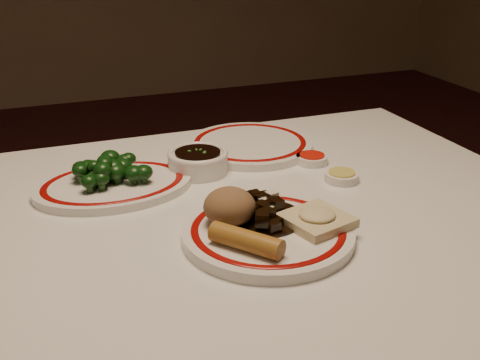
% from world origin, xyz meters
% --- Properties ---
extents(dining_table, '(1.20, 0.90, 0.75)m').
position_xyz_m(dining_table, '(0.00, 0.00, 0.66)').
color(dining_table, white).
rests_on(dining_table, ground).
extents(main_plate, '(0.34, 0.34, 0.02)m').
position_xyz_m(main_plate, '(0.05, -0.09, 0.76)').
color(main_plate, white).
rests_on(main_plate, dining_table).
extents(rice_mound, '(0.08, 0.08, 0.06)m').
position_xyz_m(rice_mound, '(-0.00, -0.05, 0.80)').
color(rice_mound, brown).
rests_on(rice_mound, main_plate).
extents(spring_roll, '(0.09, 0.11, 0.03)m').
position_xyz_m(spring_roll, '(-0.01, -0.14, 0.78)').
color(spring_roll, '#A27128').
rests_on(spring_roll, main_plate).
extents(fried_wonton, '(0.11, 0.11, 0.03)m').
position_xyz_m(fried_wonton, '(0.12, -0.10, 0.78)').
color(fried_wonton, beige).
rests_on(fried_wonton, main_plate).
extents(stirfry_heap, '(0.13, 0.13, 0.03)m').
position_xyz_m(stirfry_heap, '(0.05, -0.05, 0.78)').
color(stirfry_heap, black).
rests_on(stirfry_heap, main_plate).
extents(broccoli_plate, '(0.30, 0.26, 0.02)m').
position_xyz_m(broccoli_plate, '(-0.14, 0.18, 0.76)').
color(broccoli_plate, white).
rests_on(broccoli_plate, dining_table).
extents(broccoli_pile, '(0.14, 0.11, 0.05)m').
position_xyz_m(broccoli_pile, '(-0.14, 0.19, 0.79)').
color(broccoli_pile, '#23471C').
rests_on(broccoli_pile, broccoli_plate).
extents(soy_bowl, '(0.12, 0.12, 0.04)m').
position_xyz_m(soy_bowl, '(0.03, 0.20, 0.77)').
color(soy_bowl, white).
rests_on(soy_bowl, dining_table).
extents(sweet_sour_dish, '(0.06, 0.06, 0.02)m').
position_xyz_m(sweet_sour_dish, '(0.25, 0.17, 0.76)').
color(sweet_sour_dish, white).
rests_on(sweet_sour_dish, dining_table).
extents(mustard_dish, '(0.06, 0.06, 0.02)m').
position_xyz_m(mustard_dish, '(0.26, 0.07, 0.76)').
color(mustard_dish, white).
rests_on(mustard_dish, dining_table).
extents(far_plate, '(0.32, 0.32, 0.02)m').
position_xyz_m(far_plate, '(0.17, 0.29, 0.76)').
color(far_plate, white).
rests_on(far_plate, dining_table).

